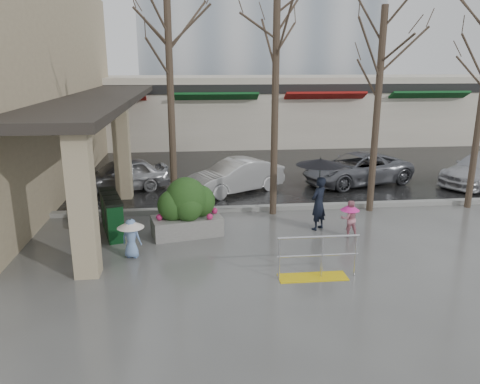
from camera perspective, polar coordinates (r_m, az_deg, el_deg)
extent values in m
plane|color=#51514F|center=(12.00, 1.31, -8.16)|extent=(120.00, 120.00, 0.00)
cube|color=black|center=(33.28, -3.52, 7.20)|extent=(120.00, 36.00, 0.01)
cube|color=gray|center=(15.70, -0.54, -2.05)|extent=(120.00, 0.30, 0.15)
cube|color=#2D2823|center=(19.23, -16.44, 11.37)|extent=(2.80, 18.00, 0.25)
cube|color=tan|center=(11.12, -18.65, -1.33)|extent=(0.55, 0.55, 3.50)
cube|color=tan|center=(17.35, -14.18, 4.88)|extent=(0.55, 0.55, 3.50)
cube|color=beige|center=(29.23, 0.76, 10.01)|extent=(34.00, 6.00, 4.00)
cube|color=maroon|center=(26.47, -16.23, 10.68)|extent=(4.50, 1.68, 0.87)
cube|color=#0F4C1E|center=(26.11, -2.92, 11.20)|extent=(4.50, 1.68, 0.87)
cube|color=maroon|center=(27.10, 10.10, 11.15)|extent=(4.50, 1.68, 0.87)
cube|color=#0F4C1E|center=(29.32, 21.65, 10.63)|extent=(4.50, 1.68, 0.87)
cube|color=black|center=(26.26, 1.53, 12.44)|extent=(34.00, 0.35, 0.50)
cube|color=yellow|center=(11.16, 8.84, -10.20)|extent=(1.60, 0.50, 0.02)
cylinder|color=silver|center=(10.79, 4.80, -8.14)|extent=(0.05, 0.05, 1.00)
cylinder|color=silver|center=(11.01, 9.97, -7.82)|extent=(0.05, 0.05, 1.00)
cylinder|color=silver|center=(11.25, 13.92, -7.54)|extent=(0.05, 0.05, 1.00)
cylinder|color=silver|center=(10.80, 9.58, -5.42)|extent=(1.90, 0.06, 0.06)
cylinder|color=silver|center=(10.96, 9.47, -7.62)|extent=(1.90, 0.04, 0.04)
cylinder|color=#382B21|center=(14.58, -8.38, 9.79)|extent=(0.22, 0.22, 6.80)
cylinder|color=#382B21|center=(14.79, 4.29, 10.38)|extent=(0.22, 0.22, 7.00)
cylinder|color=#382B21|center=(15.73, 16.34, 9.20)|extent=(0.22, 0.22, 6.50)
imported|color=black|center=(13.98, 9.55, -1.38)|extent=(0.70, 0.67, 1.61)
cylinder|color=black|center=(13.77, 9.71, 1.93)|extent=(0.02, 0.02, 1.02)
cone|color=black|center=(13.68, 9.78, 3.63)|extent=(1.42, 1.42, 0.18)
sphere|color=black|center=(13.65, 9.81, 4.08)|extent=(0.05, 0.05, 0.05)
imported|color=#CE7E8E|center=(13.68, 13.19, -3.16)|extent=(0.52, 0.41, 1.06)
cylinder|color=black|center=(13.62, 13.24, -2.38)|extent=(0.02, 0.02, 0.46)
cone|color=#FF28A1|center=(13.58, 13.28, -1.82)|extent=(0.55, 0.55, 0.18)
sphere|color=black|center=(13.55, 13.31, -1.37)|extent=(0.05, 0.05, 0.05)
imported|color=#779BD4|center=(12.23, -13.10, -5.53)|extent=(0.57, 0.45, 1.02)
cylinder|color=black|center=(12.15, -13.17, -4.48)|extent=(0.02, 0.02, 0.48)
cone|color=white|center=(12.10, -13.21, -3.83)|extent=(0.69, 0.69, 0.18)
sphere|color=black|center=(12.06, -13.24, -3.33)|extent=(0.05, 0.05, 0.05)
cube|color=slate|center=(13.60, -6.49, -4.11)|extent=(2.12, 1.37, 0.54)
ellipsoid|color=#1D3F14|center=(13.35, -6.59, -0.84)|extent=(1.19, 1.07, 1.25)
sphere|color=#1D3F14|center=(13.30, -8.21, -1.64)|extent=(0.86, 0.86, 0.86)
sphere|color=#1D3F14|center=(13.54, -4.97, -1.14)|extent=(0.91, 0.91, 0.91)
cube|color=#0D3D19|center=(13.37, -14.97, -3.75)|extent=(0.53, 0.53, 1.05)
cube|color=black|center=(13.19, -15.14, -1.40)|extent=(0.57, 0.57, 0.08)
cube|color=black|center=(13.86, -15.24, -3.08)|extent=(0.53, 0.53, 1.05)
cube|color=black|center=(13.70, -15.41, -0.80)|extent=(0.57, 0.57, 0.08)
cube|color=#0C3613|center=(14.36, -15.50, -2.44)|extent=(0.53, 0.53, 1.05)
cube|color=black|center=(14.20, -15.66, -0.24)|extent=(0.57, 0.57, 0.08)
cube|color=black|center=(14.86, -15.74, -1.86)|extent=(0.53, 0.53, 1.05)
cube|color=black|center=(14.71, -15.90, 0.28)|extent=(0.57, 0.57, 0.08)
imported|color=#A0A0A4|center=(18.61, -14.40, 2.03)|extent=(3.97, 2.50, 1.26)
imported|color=silver|center=(17.83, -0.54, 1.95)|extent=(3.99, 3.03, 1.26)
imported|color=slate|center=(19.68, 14.05, 2.78)|extent=(4.94, 3.30, 1.26)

